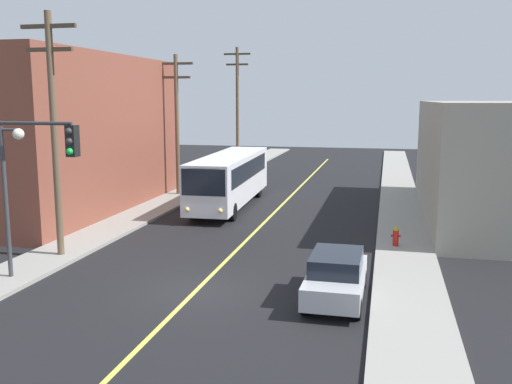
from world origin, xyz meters
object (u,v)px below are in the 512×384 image
at_px(parked_car_silver, 336,276).
at_px(fire_hydrant, 396,236).
at_px(street_lamp_left, 10,180).
at_px(utility_pole_far, 237,104).
at_px(traffic_signal_left_corner, 20,170).
at_px(utility_pole_near, 54,124).
at_px(city_bus, 230,177).
at_px(utility_pole_mid, 177,118).

xyz_separation_m(parked_car_silver, fire_hydrant, (2.01, 7.22, -0.26)).
height_order(street_lamp_left, fire_hydrant, street_lamp_left).
height_order(utility_pole_far, traffic_signal_left_corner, utility_pole_far).
relative_size(utility_pole_near, traffic_signal_left_corner, 1.65).
bearing_deg(fire_hydrant, parked_car_silver, -105.55).
distance_m(utility_pole_far, fire_hydrant, 28.58).
xyz_separation_m(traffic_signal_left_corner, street_lamp_left, (-1.42, 1.37, -0.56)).
height_order(traffic_signal_left_corner, fire_hydrant, traffic_signal_left_corner).
distance_m(parked_car_silver, street_lamp_left, 12.03).
xyz_separation_m(city_bus, utility_pole_mid, (-4.50, 2.89, 3.51)).
distance_m(city_bus, parked_car_silver, 17.41).
relative_size(utility_pole_near, fire_hydrant, 11.80).
bearing_deg(city_bus, traffic_signal_left_corner, -97.66).
bearing_deg(utility_pole_far, street_lamp_left, -89.96).
bearing_deg(city_bus, utility_pole_near, -106.66).
bearing_deg(utility_pole_far, city_bus, -76.88).
height_order(city_bus, fire_hydrant, city_bus).
xyz_separation_m(utility_pole_mid, fire_hydrant, (14.42, -11.15, -4.74)).
bearing_deg(street_lamp_left, parked_car_silver, 2.55).
relative_size(utility_pole_mid, fire_hydrant, 11.15).
height_order(utility_pole_near, traffic_signal_left_corner, utility_pole_near).
height_order(utility_pole_mid, street_lamp_left, utility_pole_mid).
bearing_deg(utility_pole_mid, parked_car_silver, -55.95).
bearing_deg(utility_pole_near, street_lamp_left, -88.28).
height_order(utility_pole_mid, utility_pole_far, utility_pole_far).
distance_m(utility_pole_near, fire_hydrant, 15.36).
xyz_separation_m(parked_car_silver, utility_pole_near, (-11.76, 2.62, 4.76)).
bearing_deg(utility_pole_mid, traffic_signal_left_corner, -83.91).
bearing_deg(traffic_signal_left_corner, fire_hydrant, 36.60).
bearing_deg(city_bus, fire_hydrant, -39.76).
xyz_separation_m(city_bus, utility_pole_near, (-3.85, -12.85, 3.79)).
relative_size(parked_car_silver, utility_pole_mid, 0.47).
distance_m(city_bus, street_lamp_left, 16.54).
distance_m(traffic_signal_left_corner, street_lamp_left, 2.05).
height_order(parked_car_silver, utility_pole_far, utility_pole_far).
height_order(utility_pole_mid, traffic_signal_left_corner, utility_pole_mid).
xyz_separation_m(parked_car_silver, traffic_signal_left_corner, (-10.25, -1.89, 3.46)).
bearing_deg(parked_car_silver, traffic_signal_left_corner, -169.56).
height_order(utility_pole_mid, fire_hydrant, utility_pole_mid).
height_order(city_bus, street_lamp_left, street_lamp_left).
relative_size(utility_pole_mid, traffic_signal_left_corner, 1.56).
bearing_deg(city_bus, parked_car_silver, -62.91).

